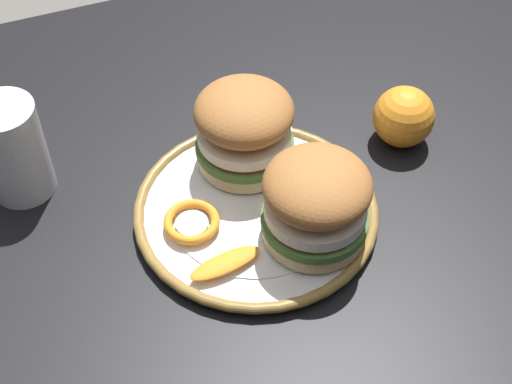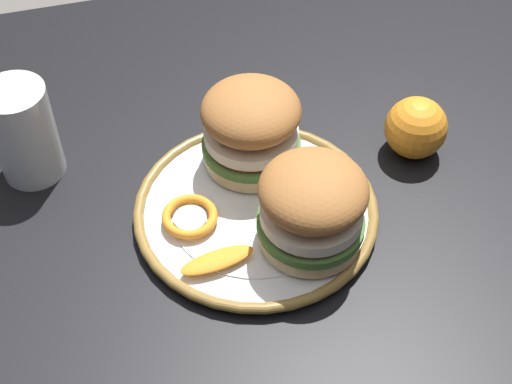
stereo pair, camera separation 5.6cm
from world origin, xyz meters
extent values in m
cube|color=black|center=(0.00, 0.00, 0.75)|extent=(1.23, 0.85, 0.03)
cube|color=black|center=(0.55, 0.36, 0.37)|extent=(0.06, 0.06, 0.74)
cylinder|color=white|center=(0.05, -0.04, 0.77)|extent=(0.25, 0.25, 0.01)
torus|color=olive|center=(0.05, -0.04, 0.78)|extent=(0.27, 0.27, 0.01)
cylinder|color=white|center=(0.05, -0.04, 0.78)|extent=(0.19, 0.19, 0.00)
cylinder|color=beige|center=(0.06, 0.03, 0.79)|extent=(0.11, 0.11, 0.02)
cylinder|color=#477033|center=(0.06, 0.03, 0.81)|extent=(0.11, 0.11, 0.01)
cylinder|color=#BC3828|center=(0.06, 0.03, 0.82)|extent=(0.10, 0.10, 0.01)
cylinder|color=silver|center=(0.06, 0.03, 0.83)|extent=(0.11, 0.11, 0.01)
ellipsoid|color=#A36633|center=(0.06, 0.03, 0.86)|extent=(0.13, 0.13, 0.05)
cylinder|color=beige|center=(0.09, -0.10, 0.79)|extent=(0.11, 0.11, 0.02)
cylinder|color=#477033|center=(0.09, -0.10, 0.81)|extent=(0.11, 0.11, 0.01)
cylinder|color=#BC3828|center=(0.09, -0.10, 0.82)|extent=(0.10, 0.10, 0.01)
cylinder|color=silver|center=(0.09, -0.10, 0.83)|extent=(0.11, 0.11, 0.01)
ellipsoid|color=#A36633|center=(0.09, -0.10, 0.86)|extent=(0.15, 0.15, 0.05)
torus|color=orange|center=(-0.03, -0.04, 0.79)|extent=(0.08, 0.08, 0.01)
cylinder|color=#F4E5C6|center=(-0.03, -0.04, 0.79)|extent=(0.04, 0.04, 0.00)
ellipsoid|color=orange|center=(-0.01, -0.10, 0.79)|extent=(0.08, 0.04, 0.01)
cylinder|color=white|center=(-0.18, 0.10, 0.83)|extent=(0.07, 0.07, 0.12)
cylinder|color=#5B2D19|center=(-0.18, 0.10, 0.81)|extent=(0.06, 0.06, 0.08)
sphere|color=orange|center=(0.25, 0.01, 0.80)|extent=(0.07, 0.07, 0.07)
camera|label=1|loc=(-0.15, -0.53, 1.40)|focal=52.71mm
camera|label=2|loc=(-0.09, -0.55, 1.40)|focal=52.71mm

